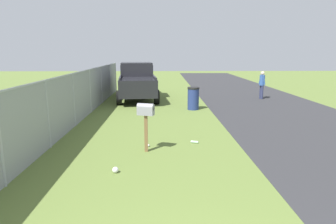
# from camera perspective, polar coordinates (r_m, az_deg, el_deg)

# --- Properties ---
(mailbox) EXTENTS (0.32, 0.49, 1.36)m
(mailbox) POSITION_cam_1_polar(r_m,az_deg,el_deg) (7.88, -4.40, -0.32)
(mailbox) COLOR brown
(mailbox) RESTS_ON ground
(pickup_truck) EXTENTS (5.36, 2.65, 2.09)m
(pickup_truck) POSITION_cam_1_polar(r_m,az_deg,el_deg) (17.03, -6.13, 6.28)
(pickup_truck) COLOR black
(pickup_truck) RESTS_ON ground
(trash_bin) EXTENTS (0.56, 0.56, 1.07)m
(trash_bin) POSITION_cam_1_polar(r_m,az_deg,el_deg) (13.87, 4.99, 2.70)
(trash_bin) COLOR navy
(trash_bin) RESTS_ON ground
(pedestrian) EXTENTS (0.48, 0.30, 1.61)m
(pedestrian) POSITION_cam_1_polar(r_m,az_deg,el_deg) (17.79, 18.00, 5.43)
(pedestrian) COLOR #2D3351
(pedestrian) RESTS_ON ground
(fence_section) EXTENTS (17.34, 0.07, 1.97)m
(fence_section) POSITION_cam_1_polar(r_m,az_deg,el_deg) (12.33, -16.47, 3.53)
(fence_section) COLOR #9EA3A8
(fence_section) RESTS_ON ground
(litter_bag_midfield_b) EXTENTS (0.14, 0.14, 0.14)m
(litter_bag_midfield_b) POSITION_cam_1_polar(r_m,az_deg,el_deg) (6.86, -10.31, -11.15)
(litter_bag_midfield_b) COLOR silver
(litter_bag_midfield_b) RESTS_ON ground
(litter_bottle_by_mailbox) EXTENTS (0.13, 0.23, 0.07)m
(litter_bottle_by_mailbox) POSITION_cam_1_polar(r_m,az_deg,el_deg) (8.88, 5.24, -5.88)
(litter_bottle_by_mailbox) COLOR #B2D8BF
(litter_bottle_by_mailbox) RESTS_ON ground
(litter_can_near_hydrant) EXTENTS (0.08, 0.13, 0.07)m
(litter_can_near_hydrant) POSITION_cam_1_polar(r_m,az_deg,el_deg) (8.55, -4.12, -6.57)
(litter_can_near_hydrant) COLOR silver
(litter_can_near_hydrant) RESTS_ON ground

